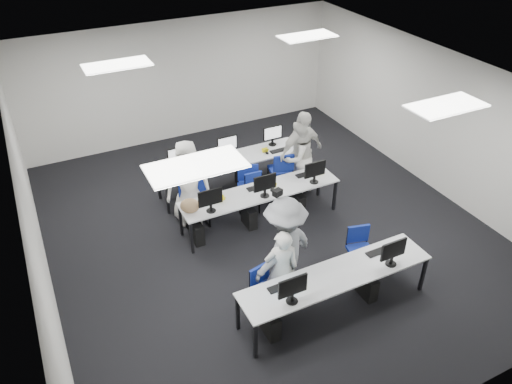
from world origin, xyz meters
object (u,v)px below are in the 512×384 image
student_3 (301,153)px  student_1 (298,157)px  chair_2 (195,211)px  chair_0 (266,298)px  chair_4 (298,180)px  chair_5 (194,199)px  desk_mid (260,193)px  chair_6 (250,191)px  photographer (284,249)px  student_0 (281,269)px  chair_1 (359,258)px  chair_3 (249,195)px  chair_7 (280,177)px  student_2 (188,183)px  desk_front (336,277)px

student_3 → student_1: bearing=154.0°
chair_2 → chair_0: bearing=-89.4°
chair_4 → chair_5: 2.32m
desk_mid → chair_6: bearing=80.3°
student_1 → photographer: (-1.78, -2.60, 0.11)m
chair_4 → student_1: student_1 is taller
desk_mid → student_0: bearing=-108.6°
chair_1 → student_1: size_ratio=0.52×
chair_0 → chair_2: size_ratio=0.88×
chair_6 → student_3: student_3 is taller
chair_3 → photographer: 2.61m
chair_0 → chair_7: size_ratio=0.86×
chair_5 → chair_6: 1.20m
chair_2 → student_2: size_ratio=0.53×
photographer → chair_5: bearing=-98.6°
chair_5 → student_2: (-0.17, -0.25, 0.57)m
chair_2 → student_2: (-0.04, 0.14, 0.59)m
chair_7 → student_2: (-2.16, -0.20, 0.58)m
chair_2 → chair_6: size_ratio=1.15×
chair_3 → photographer: (-0.56, -2.47, 0.64)m
chair_3 → chair_4: chair_3 is taller
chair_2 → chair_3: chair_2 is taller
chair_0 → student_2: 2.90m
student_0 → photographer: 0.34m
desk_front → photographer: size_ratio=1.73×
chair_1 → chair_5: chair_5 is taller
desk_mid → chair_1: 2.26m
chair_0 → student_3: (2.29, 2.84, 0.66)m
chair_1 → student_2: bearing=142.1°
chair_5 → student_2: student_2 is taller
desk_mid → chair_5: chair_5 is taller
chair_6 → photographer: size_ratio=0.44×
desk_front → desk_mid: size_ratio=1.00×
chair_6 → chair_0: bearing=-107.8°
chair_2 → student_0: bearing=-83.5°
desk_mid → chair_2: (-1.19, 0.53, -0.39)m
chair_3 → chair_6: chair_3 is taller
chair_7 → chair_0: bearing=-111.1°
chair_0 → chair_6: size_ratio=1.01×
desk_front → chair_0: 1.16m
chair_6 → student_0: (-0.84, -2.86, 0.48)m
desk_front → chair_6: 3.36m
chair_3 → photographer: size_ratio=0.49×
desk_front → student_2: student_2 is taller
chair_4 → student_2: student_2 is taller
chair_0 → chair_4: bearing=38.3°
desk_mid → chair_5: (-1.06, 0.92, -0.37)m
chair_7 → student_2: 2.24m
desk_mid → chair_5: 1.45m
desk_front → chair_3: 3.19m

